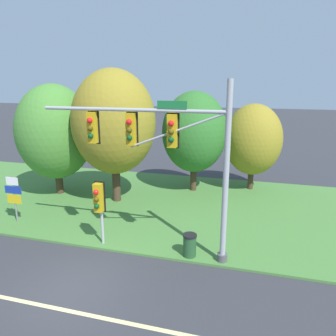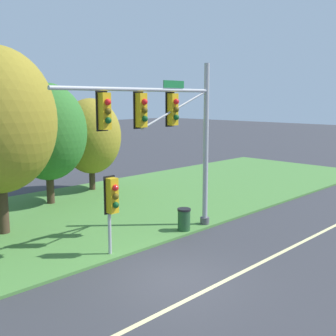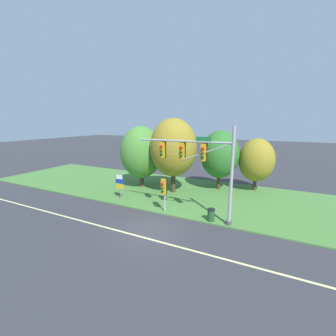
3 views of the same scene
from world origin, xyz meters
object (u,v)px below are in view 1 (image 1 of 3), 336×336
object	(u,v)px
tree_mid_verge	(253,140)
trash_bin	(190,245)
route_sign_post	(14,194)
tree_left_of_mast	(114,122)
pedestrian_signal_near_kerb	(99,201)
tree_nearest_road	(55,132)
traffic_signal_mast	(165,146)
tree_behind_signpost	(194,132)

from	to	relation	value
tree_mid_verge	trash_bin	world-z (taller)	tree_mid_verge
route_sign_post	tree_left_of_mast	xyz separation A→B (m)	(3.57, 4.12, 3.11)
pedestrian_signal_near_kerb	tree_nearest_road	world-z (taller)	tree_nearest_road
traffic_signal_mast	tree_behind_signpost	world-z (taller)	traffic_signal_mast
tree_behind_signpost	trash_bin	xyz separation A→B (m)	(1.49, -8.13, -3.26)
tree_left_of_mast	trash_bin	bearing A→B (deg)	-42.89
pedestrian_signal_near_kerb	traffic_signal_mast	bearing A→B (deg)	1.69
route_sign_post	tree_mid_verge	distance (m)	14.00
tree_mid_verge	pedestrian_signal_near_kerb	bearing A→B (deg)	-121.66
pedestrian_signal_near_kerb	tree_mid_verge	size ratio (longest dim) A/B	0.52
traffic_signal_mast	tree_nearest_road	xyz separation A→B (m)	(-8.42, 5.35, -0.60)
route_sign_post	tree_left_of_mast	world-z (taller)	tree_left_of_mast
tree_behind_signpost	tree_mid_verge	size ratio (longest dim) A/B	1.14
pedestrian_signal_near_kerb	tree_left_of_mast	xyz separation A→B (m)	(-1.59, 5.17, 2.57)
route_sign_post	tree_nearest_road	world-z (taller)	tree_nearest_road
pedestrian_signal_near_kerb	tree_nearest_road	xyz separation A→B (m)	(-5.59, 5.44, 1.82)
pedestrian_signal_near_kerb	tree_behind_signpost	bearing A→B (deg)	74.19
tree_mid_verge	trash_bin	xyz separation A→B (m)	(-2.03, -9.37, -2.75)
trash_bin	tree_left_of_mast	bearing A→B (deg)	137.11
traffic_signal_mast	tree_mid_verge	xyz separation A→B (m)	(3.03, 9.41, -1.20)
tree_nearest_road	trash_bin	distance (m)	11.32
pedestrian_signal_near_kerb	route_sign_post	bearing A→B (deg)	168.55
tree_behind_signpost	tree_mid_verge	world-z (taller)	tree_behind_signpost
route_sign_post	tree_nearest_road	distance (m)	5.00
tree_left_of_mast	trash_bin	xyz separation A→B (m)	(5.42, -5.04, -4.10)
tree_left_of_mast	tree_nearest_road	bearing A→B (deg)	176.13
route_sign_post	tree_left_of_mast	bearing A→B (deg)	49.13
pedestrian_signal_near_kerb	tree_behind_signpost	xyz separation A→B (m)	(2.34, 8.26, 1.73)
route_sign_post	trash_bin	bearing A→B (deg)	-5.83
tree_nearest_road	tree_mid_verge	xyz separation A→B (m)	(11.45, 4.06, -0.60)
route_sign_post	tree_nearest_road	xyz separation A→B (m)	(-0.43, 4.39, 2.36)
tree_behind_signpost	tree_mid_verge	xyz separation A→B (m)	(3.52, 1.24, -0.51)
traffic_signal_mast	tree_left_of_mast	size ratio (longest dim) A/B	1.00
traffic_signal_mast	pedestrian_signal_near_kerb	size ratio (longest dim) A/B	2.67
route_sign_post	tree_behind_signpost	bearing A→B (deg)	43.89
route_sign_post	traffic_signal_mast	bearing A→B (deg)	-6.87
route_sign_post	pedestrian_signal_near_kerb	bearing A→B (deg)	-11.45
pedestrian_signal_near_kerb	tree_left_of_mast	world-z (taller)	tree_left_of_mast
tree_behind_signpost	tree_nearest_road	bearing A→B (deg)	-160.41
tree_left_of_mast	tree_mid_verge	distance (m)	8.72
traffic_signal_mast	route_sign_post	world-z (taller)	traffic_signal_mast
traffic_signal_mast	tree_mid_verge	distance (m)	9.96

